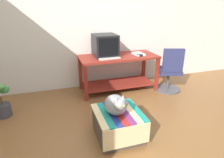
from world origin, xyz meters
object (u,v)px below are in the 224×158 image
potted_plant (1,98)px  stapler (140,55)px  keyboard (109,58)px  ottoman_with_blanket (118,124)px  office_chair (170,73)px  book (138,54)px  tv_monitor (105,46)px  desk (118,67)px  cat (116,105)px

potted_plant → stapler: size_ratio=5.29×
potted_plant → keyboard: bearing=8.0°
ottoman_with_blanket → office_chair: office_chair is taller
potted_plant → book: bearing=8.3°
keyboard → ottoman_with_blanket: (-0.27, -1.27, -0.54)m
book → office_chair: office_chair is taller
tv_monitor → book: (0.65, -0.11, -0.18)m
book → ottoman_with_blanket: bearing=-126.2°
desk → tv_monitor: tv_monitor is taller
book → ottoman_with_blanket: (-0.91, -1.38, -0.55)m
keyboard → ottoman_with_blanket: bearing=-106.3°
book → potted_plant: size_ratio=0.45×
keyboard → desk: bearing=28.3°
ottoman_with_blanket → desk: bearing=70.6°
ottoman_with_blanket → office_chair: (1.45, 1.06, 0.21)m
keyboard → book: (0.64, 0.10, 0.00)m
ottoman_with_blanket → potted_plant: size_ratio=1.09×
cat → office_chair: (1.49, 1.09, -0.10)m
book → potted_plant: 2.51m
office_chair → stapler: size_ratio=8.09×
office_chair → desk: bearing=-2.5°
book → stapler: stapler is taller
desk → tv_monitor: 0.50m
cat → potted_plant: (-1.51, 1.04, -0.18)m
ottoman_with_blanket → stapler: (0.88, 1.26, 0.55)m
stapler → office_chair: bearing=-94.7°
desk → keyboard: 0.36m
book → tv_monitor: bearing=167.2°
keyboard → potted_plant: keyboard is taller
keyboard → stapler: size_ratio=3.64×
book → cat: (-0.94, -1.40, -0.24)m
book → potted_plant: (-2.45, -0.36, -0.42)m
tv_monitor → ottoman_with_blanket: bearing=-100.1°
tv_monitor → keyboard: (0.02, -0.22, -0.19)m
desk → office_chair: bearing=-21.2°
cat → stapler: 1.59m
keyboard → stapler: (0.61, -0.02, 0.01)m
stapler → potted_plant: bearing=109.6°
keyboard → cat: bearing=-107.6°
keyboard → office_chair: 1.25m
office_chair → potted_plant: bearing=19.1°
potted_plant → office_chair: (2.99, 0.04, 0.08)m
book → office_chair: (0.55, -0.31, -0.34)m
book → stapler: size_ratio=2.41×
cat → office_chair: office_chair is taller
tv_monitor → stapler: size_ratio=4.28×
tv_monitor → stapler: 0.69m
desk → tv_monitor: (-0.25, 0.07, 0.42)m
keyboard → stapler: bearing=-5.9°
book → cat: book is taller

